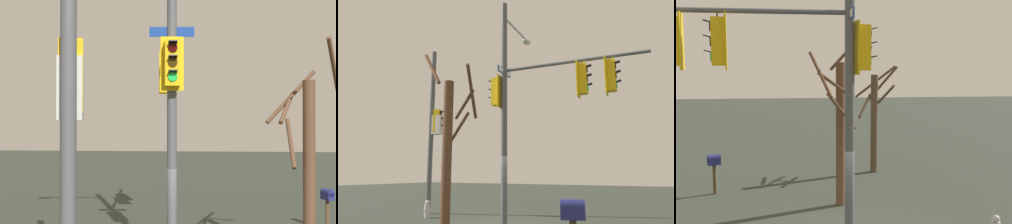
# 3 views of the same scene
# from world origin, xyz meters

# --- Properties ---
(main_signal_pole_assembly) EXTENTS (3.45, 6.01, 8.76)m
(main_signal_pole_assembly) POSITION_xyz_m (-0.36, 1.25, 5.03)
(main_signal_pole_assembly) COLOR #4C4F54
(main_signal_pole_assembly) RESTS_ON ground
(secondary_pole_assembly) EXTENTS (0.44, 0.78, 7.96)m
(secondary_pole_assembly) POSITION_xyz_m (-1.31, -4.52, 4.09)
(secondary_pole_assembly) COLOR #4C4F54
(secondary_pole_assembly) RESTS_ON ground
(fire_hydrant) EXTENTS (0.38, 0.24, 0.73)m
(fire_hydrant) POSITION_xyz_m (-0.18, -3.68, 0.34)
(fire_hydrant) COLOR #B2B2B7
(fire_hydrant) RESTS_ON ground
(mailbox) EXTENTS (0.38, 0.50, 1.41)m
(mailbox) POSITION_xyz_m (4.73, 4.42, 1.11)
(mailbox) COLOR #4C3823
(mailbox) RESTS_ON ground
(bare_tree_across_street) EXTENTS (1.81, 1.81, 5.56)m
(bare_tree_across_street) POSITION_xyz_m (3.14, 0.14, 2.58)
(bare_tree_across_street) COLOR brown
(bare_tree_across_street) RESTS_ON ground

